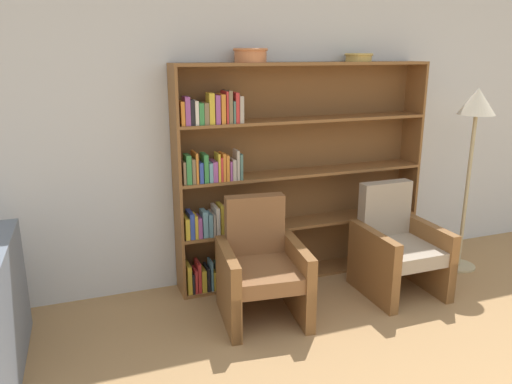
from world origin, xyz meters
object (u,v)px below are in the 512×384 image
object	(u,v)px
bowl_olive	(250,54)
bookshelf	(280,176)
armchair_cushioned	(397,247)
floor_lamp	(475,118)
armchair_leather	(261,269)
bowl_stoneware	(359,57)

from	to	relation	value
bowl_olive	bookshelf	bearing A→B (deg)	4.47
armchair_cushioned	floor_lamp	world-z (taller)	floor_lamp
bookshelf	armchair_leather	distance (m)	0.93
bowl_olive	bowl_stoneware	xyz separation A→B (m)	(1.02, 0.00, -0.02)
armchair_leather	floor_lamp	xyz separation A→B (m)	(2.16, 0.19, 1.06)
bookshelf	floor_lamp	world-z (taller)	bookshelf
bowl_olive	armchair_leather	xyz separation A→B (m)	(-0.13, -0.59, -1.63)
armchair_cushioned	floor_lamp	xyz separation A→B (m)	(0.89, 0.19, 1.06)
bowl_olive	bowl_stoneware	size ratio (longest dim) A/B	1.13
floor_lamp	bookshelf	bearing A→B (deg)	166.23
bookshelf	bowl_stoneware	world-z (taller)	bowl_stoneware
bowl_olive	bowl_stoneware	bearing A→B (deg)	0.00
bookshelf	armchair_leather	bearing A→B (deg)	-123.71
bowl_stoneware	armchair_cushioned	world-z (taller)	bowl_stoneware
bookshelf	armchair_leather	size ratio (longest dim) A/B	2.50
bowl_olive	armchair_cushioned	xyz separation A→B (m)	(1.14, -0.59, -1.63)
bowl_olive	floor_lamp	world-z (taller)	bowl_olive
bookshelf	bowl_olive	distance (m)	1.09
bowl_stoneware	armchair_leather	size ratio (longest dim) A/B	0.27
bowl_olive	floor_lamp	size ratio (longest dim) A/B	0.17
armchair_leather	floor_lamp	world-z (taller)	floor_lamp
bookshelf	bowl_olive	world-z (taller)	bowl_olive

